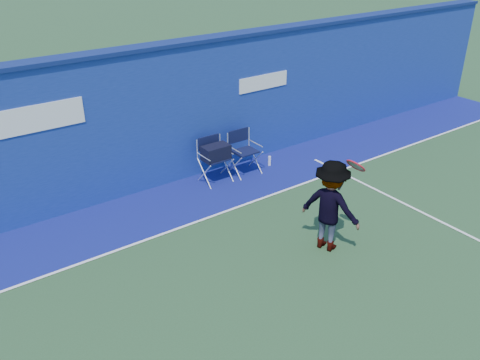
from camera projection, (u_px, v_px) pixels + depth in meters
ground at (277, 329)px, 7.36m from camera, size 80.00×80.00×0.00m
stadium_wall at (119, 125)px, 10.42m from camera, size 24.00×0.50×3.08m
out_of_bounds_strip at (149, 212)px, 10.33m from camera, size 24.00×1.80×0.01m
court_lines at (252, 306)px, 7.79m from camera, size 24.00×12.00×0.01m
directors_chair_left at (215, 164)px, 11.39m from camera, size 0.61×0.54×1.02m
directors_chair_right at (245, 160)px, 11.81m from camera, size 0.61×0.54×1.01m
water_bottle at (270, 161)px, 12.26m from camera, size 0.07×0.07×0.24m
tennis_player at (331, 206)px, 8.86m from camera, size 1.05×1.25×1.70m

